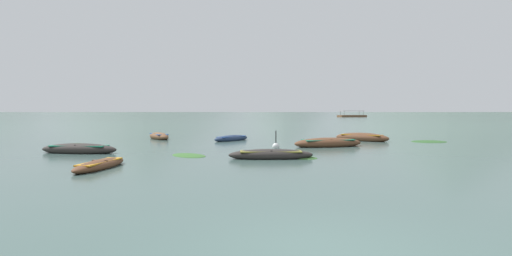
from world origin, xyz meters
TOP-DOWN VIEW (x-y plane):
  - ground_plane at (0.00, 1500.00)m, footprint 6000.00×6000.00m
  - mountain_1 at (-392.82, 1940.55)m, footprint 1029.66×1029.66m
  - mountain_2 at (364.71, 2234.83)m, footprint 598.67×598.67m
  - mountain_3 at (1412.56, 2243.01)m, footprint 1546.39×1546.39m
  - rowboat_1 at (0.63, 11.60)m, footprint 3.91×1.22m
  - rowboat_2 at (-8.95, 14.77)m, footprint 4.20×1.92m
  - rowboat_3 at (4.88, 17.20)m, footprint 4.59×2.20m
  - rowboat_4 at (-6.18, 9.22)m, footprint 1.56×3.43m
  - rowboat_5 at (8.59, 21.47)m, footprint 3.80×3.62m
  - rowboat_6 at (-6.51, 24.69)m, footprint 2.47×3.51m
  - rowboat_7 at (-0.90, 22.47)m, footprint 3.06×3.12m
  - ferry_0 at (46.32, 132.59)m, footprint 10.66×5.51m
  - mooring_buoy at (1.56, 16.54)m, footprint 0.43×0.43m
  - weed_patch_1 at (13.03, 20.21)m, footprint 2.85×2.49m
  - weed_patch_3 at (2.05, 11.85)m, footprint 2.08×2.12m
  - weed_patch_4 at (-3.20, 13.11)m, footprint 2.37×2.58m
  - weed_patch_5 at (-11.03, 19.84)m, footprint 2.18×2.63m

SIDE VIEW (x-z plane):
  - ground_plane at x=0.00m, z-range 0.00..0.00m
  - weed_patch_1 at x=13.03m, z-range -0.07..0.07m
  - weed_patch_3 at x=2.05m, z-range -0.07..0.07m
  - weed_patch_4 at x=-3.20m, z-range -0.07..0.07m
  - weed_patch_5 at x=-11.03m, z-range -0.07..0.07m
  - mooring_buoy at x=1.56m, z-range -0.47..0.68m
  - rowboat_4 at x=-6.18m, z-range -0.08..0.34m
  - rowboat_7 at x=-0.90m, z-range -0.09..0.41m
  - rowboat_1 at x=0.63m, z-range -0.10..0.45m
  - rowboat_2 at x=-8.95m, z-range -0.12..0.51m
  - rowboat_6 at x=-6.51m, z-range -0.12..0.52m
  - rowboat_3 at x=4.88m, z-range -0.13..0.56m
  - rowboat_5 at x=8.59m, z-range -0.14..0.59m
  - ferry_0 at x=46.32m, z-range -0.82..1.71m
  - mountain_2 at x=364.71m, z-range 0.00..235.16m
  - mountain_1 at x=-392.82m, z-range 0.00..317.81m
  - mountain_3 at x=1412.56m, z-range 0.00..509.46m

